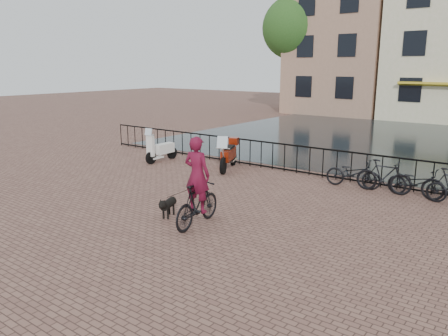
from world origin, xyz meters
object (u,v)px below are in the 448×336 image
Objects in this scene: dog at (168,206)px; scooter at (161,144)px; motorcycle at (229,151)px; cyclist at (197,187)px.

dog is 0.54× the size of scooter.
scooter reaches higher than motorcycle.
motorcycle is at bearing 7.35° from scooter.
dog is 5.47m from motorcycle.
scooter is at bearing 166.89° from motorcycle.
motorcycle reaches higher than dog.
scooter is (-4.87, 4.66, 0.45)m from dog.
motorcycle is at bearing 89.54° from dog.
dog is at bearing -8.79° from cyclist.
motorcycle is at bearing -67.75° from cyclist.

